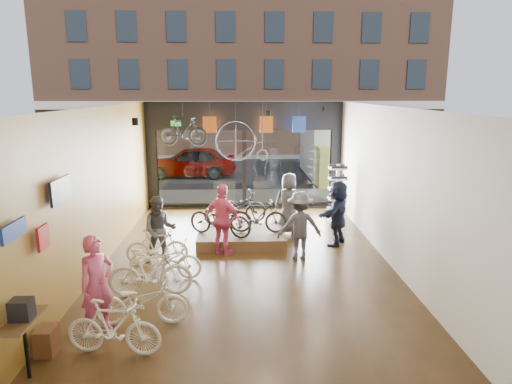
{
  "coord_description": "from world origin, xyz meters",
  "views": [
    {
      "loc": [
        -0.12,
        -10.37,
        4.15
      ],
      "look_at": [
        0.27,
        1.4,
        1.54
      ],
      "focal_mm": 32.0,
      "sensor_mm": 36.0,
      "label": 1
    }
  ],
  "objects_px": {
    "floor_bike_3": "(150,272)",
    "hung_bike": "(183,131)",
    "display_bike_right": "(235,208)",
    "penny_farthing": "(244,142)",
    "customer_5": "(337,213)",
    "floor_bike_5": "(157,246)",
    "customer_4": "(289,204)",
    "floor_bike_1": "(114,327)",
    "sunglasses_rack": "(337,194)",
    "box_truck": "(333,153)",
    "display_platform": "(241,236)",
    "floor_bike_4": "(165,259)",
    "customer_0": "(97,285)",
    "floor_bike_2": "(141,302)",
    "customer_2": "(223,220)",
    "display_bike_left": "(220,218)",
    "display_bike_mid": "(258,216)",
    "customer_3": "(300,226)",
    "customer_1": "(160,230)",
    "street_car": "(191,162)"
  },
  "relations": [
    {
      "from": "floor_bike_3",
      "to": "hung_bike",
      "type": "height_order",
      "value": "hung_bike"
    },
    {
      "from": "display_bike_right",
      "to": "penny_farthing",
      "type": "distance_m",
      "value": 2.69
    },
    {
      "from": "customer_5",
      "to": "hung_bike",
      "type": "height_order",
      "value": "hung_bike"
    },
    {
      "from": "floor_bike_5",
      "to": "customer_4",
      "type": "height_order",
      "value": "customer_4"
    },
    {
      "from": "floor_bike_1",
      "to": "sunglasses_rack",
      "type": "xyz_separation_m",
      "value": [
        5.12,
        7.41,
        0.48
      ]
    },
    {
      "from": "box_truck",
      "to": "floor_bike_3",
      "type": "bearing_deg",
      "value": -116.5
    },
    {
      "from": "floor_bike_3",
      "to": "hung_bike",
      "type": "relative_size",
      "value": 1.09
    },
    {
      "from": "display_platform",
      "to": "sunglasses_rack",
      "type": "relative_size",
      "value": 1.26
    },
    {
      "from": "customer_4",
      "to": "sunglasses_rack",
      "type": "xyz_separation_m",
      "value": [
        1.66,
        1.07,
        0.04
      ]
    },
    {
      "from": "floor_bike_4",
      "to": "floor_bike_5",
      "type": "relative_size",
      "value": 1.11
    },
    {
      "from": "customer_4",
      "to": "customer_0",
      "type": "bearing_deg",
      "value": 65.95
    },
    {
      "from": "customer_0",
      "to": "penny_farthing",
      "type": "height_order",
      "value": "penny_farthing"
    },
    {
      "from": "box_truck",
      "to": "floor_bike_4",
      "type": "distance_m",
      "value": 13.11
    },
    {
      "from": "floor_bike_2",
      "to": "customer_2",
      "type": "relative_size",
      "value": 0.9
    },
    {
      "from": "display_bike_left",
      "to": "display_bike_mid",
      "type": "height_order",
      "value": "display_bike_left"
    },
    {
      "from": "display_platform",
      "to": "customer_5",
      "type": "xyz_separation_m",
      "value": [
        2.64,
        -0.3,
        0.75
      ]
    },
    {
      "from": "display_platform",
      "to": "customer_3",
      "type": "relative_size",
      "value": 1.38
    },
    {
      "from": "floor_bike_4",
      "to": "floor_bike_5",
      "type": "distance_m",
      "value": 0.92
    },
    {
      "from": "customer_2",
      "to": "floor_bike_3",
      "type": "bearing_deg",
      "value": 92.51
    },
    {
      "from": "floor_bike_5",
      "to": "display_bike_left",
      "type": "distance_m",
      "value": 2.0
    },
    {
      "from": "box_truck",
      "to": "hung_bike",
      "type": "distance_m",
      "value": 9.33
    },
    {
      "from": "box_truck",
      "to": "display_bike_left",
      "type": "distance_m",
      "value": 10.66
    },
    {
      "from": "display_bike_right",
      "to": "customer_4",
      "type": "height_order",
      "value": "customer_4"
    },
    {
      "from": "floor_bike_5",
      "to": "hung_bike",
      "type": "distance_m",
      "value": 4.65
    },
    {
      "from": "floor_bike_2",
      "to": "display_bike_mid",
      "type": "distance_m",
      "value": 5.05
    },
    {
      "from": "customer_5",
      "to": "penny_farthing",
      "type": "distance_m",
      "value": 4.31
    },
    {
      "from": "box_truck",
      "to": "customer_4",
      "type": "height_order",
      "value": "box_truck"
    },
    {
      "from": "display_platform",
      "to": "display_bike_left",
      "type": "bearing_deg",
      "value": -148.13
    },
    {
      "from": "display_bike_left",
      "to": "sunglasses_rack",
      "type": "bearing_deg",
      "value": -33.58
    },
    {
      "from": "floor_bike_2",
      "to": "display_bike_right",
      "type": "relative_size",
      "value": 0.9
    },
    {
      "from": "sunglasses_rack",
      "to": "customer_1",
      "type": "bearing_deg",
      "value": -159.36
    },
    {
      "from": "floor_bike_3",
      "to": "floor_bike_5",
      "type": "height_order",
      "value": "floor_bike_3"
    },
    {
      "from": "street_car",
      "to": "hung_bike",
      "type": "relative_size",
      "value": 2.8
    },
    {
      "from": "display_bike_right",
      "to": "customer_0",
      "type": "relative_size",
      "value": 1.06
    },
    {
      "from": "display_bike_mid",
      "to": "penny_farthing",
      "type": "xyz_separation_m",
      "value": [
        -0.36,
        2.94,
        1.72
      ]
    },
    {
      "from": "floor_bike_5",
      "to": "display_platform",
      "type": "distance_m",
      "value": 2.65
    },
    {
      "from": "customer_3",
      "to": "floor_bike_2",
      "type": "bearing_deg",
      "value": 39.21
    },
    {
      "from": "customer_1",
      "to": "customer_3",
      "type": "relative_size",
      "value": 0.97
    },
    {
      "from": "box_truck",
      "to": "penny_farthing",
      "type": "distance_m",
      "value": 7.67
    },
    {
      "from": "penny_farthing",
      "to": "customer_4",
      "type": "bearing_deg",
      "value": -57.67
    },
    {
      "from": "hung_bike",
      "to": "display_bike_right",
      "type": "bearing_deg",
      "value": -121.53
    },
    {
      "from": "floor_bike_5",
      "to": "customer_2",
      "type": "bearing_deg",
      "value": -72.57
    },
    {
      "from": "customer_2",
      "to": "hung_bike",
      "type": "height_order",
      "value": "hung_bike"
    },
    {
      "from": "display_bike_mid",
      "to": "customer_3",
      "type": "relative_size",
      "value": 0.92
    },
    {
      "from": "floor_bike_5",
      "to": "display_bike_mid",
      "type": "height_order",
      "value": "display_bike_mid"
    },
    {
      "from": "street_car",
      "to": "floor_bike_4",
      "type": "xyz_separation_m",
      "value": [
        0.75,
        -12.58,
        -0.32
      ]
    },
    {
      "from": "customer_2",
      "to": "penny_farthing",
      "type": "xyz_separation_m",
      "value": [
        0.58,
        3.85,
        1.57
      ]
    },
    {
      "from": "display_bike_mid",
      "to": "customer_2",
      "type": "relative_size",
      "value": 0.85
    },
    {
      "from": "hung_bike",
      "to": "customer_3",
      "type": "bearing_deg",
      "value": -126.98
    },
    {
      "from": "display_platform",
      "to": "customer_4",
      "type": "relative_size",
      "value": 1.32
    }
  ]
}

